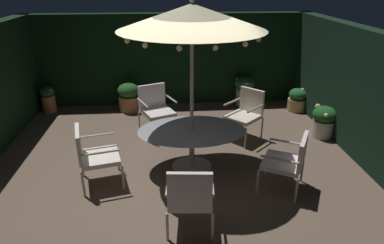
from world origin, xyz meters
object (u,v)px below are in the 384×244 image
patio_chair_northeast (246,111)px  patio_chair_south (190,196)px  patio_chair_east (155,106)px  potted_plant_right_near (324,121)px  potted_plant_back_left (48,98)px  potted_plant_right_far (244,89)px  patio_chair_north (289,159)px  patio_chair_southeast (92,153)px  patio_dining_table (192,137)px  patio_umbrella (192,17)px  potted_plant_front_corner (129,96)px  potted_plant_back_center (297,99)px

patio_chair_northeast → patio_chair_south: size_ratio=1.02×
patio_chair_east → potted_plant_right_near: bearing=-7.5°
potted_plant_back_left → potted_plant_right_far: 4.79m
patio_chair_north → patio_chair_southeast: patio_chair_southeast is taller
patio_dining_table → patio_umbrella: 1.93m
patio_umbrella → potted_plant_right_near: patio_umbrella is taller
patio_chair_east → patio_chair_north: bearing=-47.7°
patio_chair_east → patio_chair_south: patio_chair_east is taller
patio_chair_east → potted_plant_back_left: size_ratio=1.56×
patio_umbrella → patio_chair_south: size_ratio=2.84×
patio_chair_east → patio_chair_southeast: patio_chair_east is taller
patio_chair_southeast → potted_plant_front_corner: size_ratio=1.38×
potted_plant_right_near → potted_plant_right_far: bearing=121.1°
patio_chair_northeast → patio_chair_southeast: size_ratio=1.03×
patio_chair_east → patio_chair_northeast: bearing=-11.9°
patio_chair_north → potted_plant_right_near: bearing=52.9°
patio_dining_table → potted_plant_back_left: patio_dining_table is taller
patio_chair_east → patio_chair_southeast: bearing=-116.5°
patio_chair_southeast → potted_plant_right_far: bearing=47.4°
patio_chair_north → patio_chair_northeast: bearing=97.2°
patio_chair_south → potted_plant_back_left: bearing=124.7°
patio_chair_southeast → potted_plant_front_corner: patio_chair_southeast is taller
patio_umbrella → patio_chair_southeast: size_ratio=2.87×
potted_plant_front_corner → patio_chair_south: bearing=-75.3°
potted_plant_back_center → patio_chair_southeast: bearing=-146.3°
patio_chair_east → potted_plant_back_center: (3.39, 1.02, -0.31)m
potted_plant_right_near → potted_plant_back_center: size_ratio=1.16×
patio_dining_table → patio_chair_southeast: patio_chair_southeast is taller
patio_dining_table → patio_chair_northeast: patio_chair_northeast is taller
patio_chair_east → patio_chair_south: size_ratio=1.03×
potted_plant_right_far → patio_chair_north: bearing=-92.5°
patio_chair_northeast → potted_plant_right_far: 1.96m
patio_dining_table → patio_chair_south: size_ratio=1.83×
patio_chair_southeast → patio_chair_south: 1.86m
patio_umbrella → potted_plant_back_left: bearing=138.5°
patio_umbrella → patio_chair_southeast: 2.52m
potted_plant_back_left → potted_plant_right_near: bearing=-16.9°
patio_umbrella → patio_chair_northeast: (1.17, 1.10, -1.92)m
patio_chair_south → potted_plant_back_left: 5.41m
potted_plant_front_corner → patio_chair_east: bearing=-63.4°
patio_chair_north → patio_chair_northeast: patio_chair_northeast is taller
patio_dining_table → patio_chair_north: size_ratio=1.96×
patio_chair_northeast → patio_chair_east: size_ratio=0.99×
potted_plant_back_left → potted_plant_right_near: 6.26m
potted_plant_back_left → potted_plant_right_near: size_ratio=0.99×
patio_umbrella → potted_plant_right_near: (2.76, 1.03, -2.15)m
potted_plant_back_center → potted_plant_right_near: bearing=-90.0°
patio_chair_northeast → potted_plant_back_left: (-4.39, 1.75, -0.23)m
patio_umbrella → potted_plant_right_far: patio_umbrella is taller
patio_chair_northeast → potted_plant_back_left: size_ratio=1.55×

